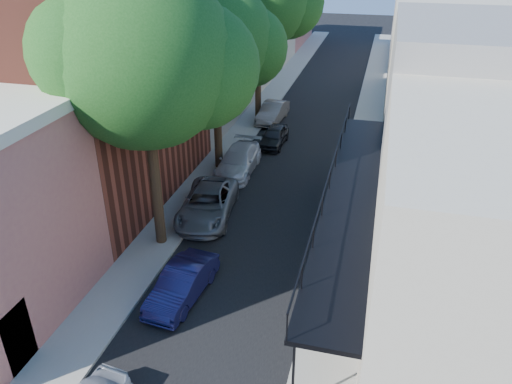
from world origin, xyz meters
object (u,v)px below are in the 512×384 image
Objects in this scene: oak_near at (157,60)px; pedestrian at (319,319)px; oak_mid at (223,41)px; parked_car_d at (238,161)px; parked_car_b at (182,284)px; parked_car_e at (274,136)px; parked_car_f at (273,112)px; parked_car_c at (208,204)px.

oak_near is 10.77m from pedestrian.
parked_car_d is at bearing -27.64° from oak_mid.
parked_car_b is 1.10× the size of parked_car_e.
parked_car_f is 21.58m from pedestrian.
parked_car_f is (0.82, 8.26, -6.38)m from oak_mid.
parked_car_b is 11.01m from parked_car_d.
parked_car_e is (-0.00, 15.33, -0.04)m from parked_car_b.
oak_near reaches higher than parked_car_c.
parked_car_b is at bearing -88.79° from parked_car_e.
parked_car_c reaches higher than parked_car_e.
pedestrian reaches higher than parked_car_c.
oak_mid is at bearing 91.42° from parked_car_c.
pedestrian is (5.15, -1.01, 0.36)m from parked_car_b.
parked_car_c is 9.57m from parked_car_e.
oak_mid reaches higher than parked_car_f.
parked_car_d is 4.50m from parked_car_e.
oak_near is 2.29× the size of parked_car_c.
oak_mid is 7.81m from parked_car_e.
pedestrian reaches higher than parked_car_e.
parked_car_e is 4.45m from parked_car_f.
oak_mid is 2.95× the size of parked_car_e.
pedestrian is at bearing -5.20° from parked_car_b.
parked_car_d is (0.82, -0.43, -6.38)m from oak_mid.
parked_car_e is at bearing 95.95° from parked_car_b.
parked_car_b is 5.92m from parked_car_c.
parked_car_c is 2.87× the size of pedestrian.
parked_car_e is (1.06, 4.37, -0.09)m from parked_car_d.
oak_near reaches higher than parked_car_e.
parked_car_c is at bearing -86.03° from parked_car_f.
oak_mid is at bearing 151.44° from parked_car_d.
oak_near is at bearing 47.29° from pedestrian.
pedestrian reaches higher than parked_car_d.
oak_near is at bearing -97.54° from parked_car_e.
pedestrian is at bearing -60.44° from oak_mid.
parked_car_e is at bearing -72.19° from parked_car_f.
pedestrian is at bearing -32.40° from oak_near.
oak_mid is at bearing 90.37° from oak_near.
parked_car_b is 19.68m from parked_car_f.
parked_car_f reaches higher than parked_car_e.
parked_car_e is at bearing 81.26° from oak_near.
parked_car_d is 1.35× the size of parked_car_e.
parked_car_f reaches higher than parked_car_b.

